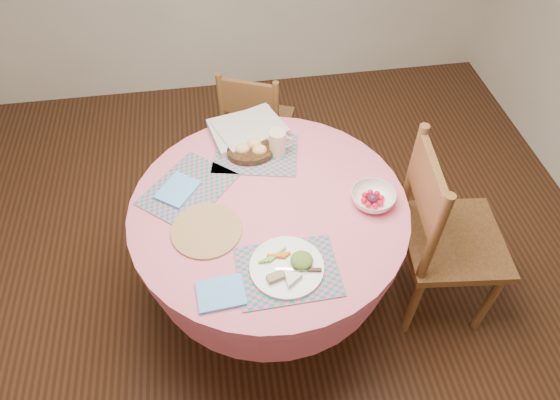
{
  "coord_description": "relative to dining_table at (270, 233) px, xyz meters",
  "views": [
    {
      "loc": [
        -0.17,
        -1.43,
        2.41
      ],
      "look_at": [
        0.05,
        0.0,
        0.78
      ],
      "focal_mm": 32.0,
      "sensor_mm": 36.0,
      "label": 1
    }
  ],
  "objects": [
    {
      "name": "chair_right",
      "position": [
        0.81,
        -0.13,
        -0.01
      ],
      "size": [
        0.51,
        0.53,
        1.05
      ],
      "rotation": [
        0.0,
        0.0,
        1.46
      ],
      "color": "brown",
      "rests_on": "ground"
    },
    {
      "name": "newspaper_stack",
      "position": [
        -0.04,
        0.49,
        0.22
      ],
      "size": [
        0.41,
        0.35,
        0.04
      ],
      "rotation": [
        0.0,
        0.0,
        0.22
      ],
      "color": "silver",
      "rests_on": "dining_table"
    },
    {
      "name": "napkin_near",
      "position": [
        -0.24,
        -0.41,
        0.2
      ],
      "size": [
        0.19,
        0.15,
        0.01
      ],
      "primitive_type": "cube",
      "rotation": [
        0.0,
        0.0,
        0.07
      ],
      "color": "#5CA2EE",
      "rests_on": "dining_table"
    },
    {
      "name": "dining_table",
      "position": [
        0.0,
        0.0,
        0.0
      ],
      "size": [
        1.24,
        1.24,
        0.75
      ],
      "color": "#D56380",
      "rests_on": "ground"
    },
    {
      "name": "chair_back",
      "position": [
        0.04,
        0.94,
        -0.11
      ],
      "size": [
        0.51,
        0.5,
        0.85
      ],
      "rotation": [
        0.0,
        0.0,
        2.75
      ],
      "color": "brown",
      "rests_on": "ground"
    },
    {
      "name": "ground",
      "position": [
        0.0,
        0.0,
        -0.56
      ],
      "size": [
        4.0,
        4.0,
        0.0
      ],
      "primitive_type": "plane",
      "color": "#331C0F",
      "rests_on": "ground"
    },
    {
      "name": "placemat_front",
      "position": [
        0.03,
        -0.35,
        0.2
      ],
      "size": [
        0.41,
        0.31,
        0.01
      ],
      "primitive_type": "cube",
      "rotation": [
        0.0,
        0.0,
        0.02
      ],
      "color": "#157966",
      "rests_on": "dining_table"
    },
    {
      "name": "bread_bowl",
      "position": [
        -0.04,
        0.34,
        0.23
      ],
      "size": [
        0.23,
        0.23,
        0.08
      ],
      "color": "black",
      "rests_on": "placemat_back"
    },
    {
      "name": "fruit_bowl",
      "position": [
        0.45,
        -0.05,
        0.22
      ],
      "size": [
        0.21,
        0.21,
        0.06
      ],
      "rotation": [
        0.0,
        0.0,
        -0.08
      ],
      "color": "white",
      "rests_on": "dining_table"
    },
    {
      "name": "placemat_left",
      "position": [
        -0.35,
        0.15,
        0.2
      ],
      "size": [
        0.49,
        0.5,
        0.01
      ],
      "primitive_type": "cube",
      "rotation": [
        0.0,
        0.0,
        0.86
      ],
      "color": "#157966",
      "rests_on": "dining_table"
    },
    {
      "name": "latte_mug",
      "position": [
        0.09,
        0.32,
        0.27
      ],
      "size": [
        0.12,
        0.08,
        0.13
      ],
      "color": "beige",
      "rests_on": "placemat_back"
    },
    {
      "name": "napkin_far",
      "position": [
        -0.39,
        0.14,
        0.21
      ],
      "size": [
        0.22,
        0.23,
        0.01
      ],
      "primitive_type": "cube",
      "rotation": [
        0.0,
        0.0,
        0.94
      ],
      "color": "#5CA2EE",
      "rests_on": "placemat_left"
    },
    {
      "name": "wicker_trivet",
      "position": [
        -0.28,
        -0.1,
        0.2
      ],
      "size": [
        0.3,
        0.3,
        0.01
      ],
      "primitive_type": "cylinder",
      "color": "brown",
      "rests_on": "dining_table"
    },
    {
      "name": "dinner_plate",
      "position": [
        0.03,
        -0.34,
        0.22
      ],
      "size": [
        0.3,
        0.3,
        0.05
      ],
      "rotation": [
        0.0,
        0.0,
        0.27
      ],
      "color": "white",
      "rests_on": "placemat_front"
    },
    {
      "name": "placemat_back",
      "position": [
        -0.02,
        0.34,
        0.2
      ],
      "size": [
        0.45,
        0.38,
        0.01
      ],
      "primitive_type": "cube",
      "rotation": [
        0.0,
        0.0,
        -0.21
      ],
      "color": "#157966",
      "rests_on": "dining_table"
    }
  ]
}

